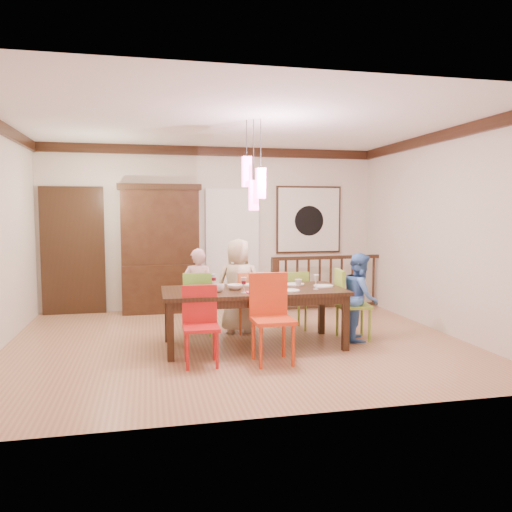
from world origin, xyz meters
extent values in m
plane|color=#9C6A4B|center=(0.00, 0.00, 0.00)|extent=(6.00, 6.00, 0.00)
plane|color=white|center=(0.00, 0.00, 2.90)|extent=(6.00, 6.00, 0.00)
plane|color=beige|center=(0.00, 2.50, 1.45)|extent=(6.00, 0.00, 6.00)
plane|color=beige|center=(3.00, 0.00, 1.45)|extent=(0.00, 5.00, 5.00)
cube|color=black|center=(-2.40, 2.45, 1.05)|extent=(1.04, 0.07, 2.24)
cube|color=silver|center=(0.35, 2.46, 1.05)|extent=(0.97, 0.05, 2.22)
cube|color=black|center=(1.80, 2.47, 1.60)|extent=(1.25, 0.04, 1.25)
cube|color=silver|center=(1.80, 2.44, 1.60)|extent=(1.18, 0.02, 1.18)
cylinder|color=black|center=(1.80, 2.43, 1.58)|extent=(0.56, 0.01, 0.56)
cube|color=#F6499C|center=(0.09, -0.20, 2.25)|extent=(0.11, 0.11, 0.38)
cylinder|color=black|center=(0.09, -0.20, 2.67)|extent=(0.01, 0.01, 0.46)
cube|color=#F6499C|center=(0.25, -0.30, 2.10)|extent=(0.11, 0.11, 0.38)
cylinder|color=black|center=(0.25, -0.30, 2.59)|extent=(0.01, 0.01, 0.61)
cube|color=#F6499C|center=(0.17, -0.25, 1.95)|extent=(0.11, 0.11, 0.38)
cylinder|color=black|center=(0.17, -0.25, 2.52)|extent=(0.01, 0.01, 0.76)
cube|color=black|center=(0.17, -0.25, 0.72)|extent=(2.33, 1.07, 0.05)
cube|color=black|center=(-0.91, 0.20, 0.35)|extent=(0.08, 0.08, 0.70)
cube|color=black|center=(1.26, 0.20, 0.35)|extent=(0.08, 0.08, 0.70)
cube|color=black|center=(-0.91, -0.70, 0.35)|extent=(0.08, 0.08, 0.70)
cube|color=black|center=(1.26, -0.70, 0.35)|extent=(0.08, 0.08, 0.70)
cube|color=black|center=(0.17, 0.22, 0.65)|extent=(2.13, 0.05, 0.10)
cube|color=black|center=(0.17, -0.72, 0.65)|extent=(2.13, 0.05, 0.10)
cube|color=#71B636|center=(-0.46, 0.54, 0.44)|extent=(0.48, 0.48, 0.04)
cube|color=#71B636|center=(-0.46, 0.54, 0.68)|extent=(0.41, 0.12, 0.45)
cylinder|color=#71B636|center=(-0.62, 0.38, 0.21)|extent=(0.03, 0.03, 0.43)
cylinder|color=#71B636|center=(-0.29, 0.38, 0.21)|extent=(0.03, 0.03, 0.43)
cylinder|color=#71B636|center=(-0.62, 0.70, 0.21)|extent=(0.03, 0.03, 0.43)
cylinder|color=#71B636|center=(-0.29, 0.70, 0.21)|extent=(0.03, 0.03, 0.43)
cube|color=#BF5A2B|center=(0.24, 0.52, 0.43)|extent=(0.45, 0.45, 0.04)
cube|color=#BF5A2B|center=(0.24, 0.52, 0.67)|extent=(0.40, 0.09, 0.44)
cylinder|color=#BF5A2B|center=(0.08, 0.36, 0.21)|extent=(0.03, 0.03, 0.42)
cylinder|color=#BF5A2B|center=(0.40, 0.36, 0.21)|extent=(0.03, 0.03, 0.42)
cylinder|color=#BF5A2B|center=(0.08, 0.68, 0.21)|extent=(0.03, 0.03, 0.42)
cylinder|color=#BF5A2B|center=(0.40, 0.68, 0.21)|extent=(0.03, 0.03, 0.42)
cube|color=olive|center=(0.92, 0.55, 0.42)|extent=(0.40, 0.40, 0.04)
cube|color=olive|center=(0.92, 0.55, 0.66)|extent=(0.40, 0.04, 0.43)
cylinder|color=olive|center=(0.76, 0.39, 0.21)|extent=(0.03, 0.03, 0.41)
cylinder|color=olive|center=(1.08, 0.39, 0.21)|extent=(0.03, 0.03, 0.41)
cylinder|color=olive|center=(0.76, 0.71, 0.21)|extent=(0.03, 0.03, 0.41)
cylinder|color=olive|center=(1.08, 0.71, 0.21)|extent=(0.03, 0.03, 0.41)
cube|color=red|center=(-0.58, -0.92, 0.43)|extent=(0.41, 0.41, 0.04)
cube|color=red|center=(-0.58, -0.92, 0.67)|extent=(0.41, 0.05, 0.44)
cylinder|color=red|center=(-0.75, -1.09, 0.21)|extent=(0.03, 0.03, 0.42)
cylinder|color=red|center=(-0.42, -1.09, 0.21)|extent=(0.03, 0.03, 0.42)
cylinder|color=red|center=(-0.75, -0.76, 0.21)|extent=(0.03, 0.03, 0.42)
cylinder|color=red|center=(-0.42, -0.76, 0.21)|extent=(0.03, 0.03, 0.42)
cube|color=red|center=(0.23, -1.00, 0.50)|extent=(0.47, 0.47, 0.04)
cube|color=red|center=(0.23, -1.00, 0.77)|extent=(0.46, 0.05, 0.51)
cylinder|color=red|center=(0.05, -1.19, 0.24)|extent=(0.04, 0.04, 0.49)
cylinder|color=red|center=(0.42, -1.19, 0.24)|extent=(0.04, 0.04, 0.49)
cylinder|color=red|center=(0.05, -0.82, 0.24)|extent=(0.04, 0.04, 0.49)
cylinder|color=red|center=(0.42, -0.82, 0.24)|extent=(0.04, 0.04, 0.49)
cube|color=#82AA31|center=(1.58, -0.19, 0.47)|extent=(0.49, 0.49, 0.04)
cube|color=#82AA31|center=(1.58, -0.19, 0.73)|extent=(0.10, 0.44, 0.48)
cylinder|color=#82AA31|center=(1.40, -0.36, 0.23)|extent=(0.04, 0.04, 0.46)
cylinder|color=#82AA31|center=(1.75, -0.36, 0.23)|extent=(0.04, 0.04, 0.46)
cylinder|color=#82AA31|center=(1.40, -0.01, 0.23)|extent=(0.04, 0.04, 0.46)
cylinder|color=#82AA31|center=(1.75, -0.01, 0.23)|extent=(0.04, 0.04, 0.46)
cube|color=black|center=(-0.94, 2.28, 0.42)|extent=(1.31, 0.44, 0.84)
cube|color=black|center=(-0.94, 2.30, 1.50)|extent=(1.31, 0.40, 1.31)
cube|color=black|center=(-0.94, 2.49, 1.50)|extent=(1.12, 0.02, 1.12)
cube|color=black|center=(-0.94, 2.30, 2.17)|extent=(1.40, 0.44, 0.10)
cube|color=black|center=(1.00, 1.95, 0.46)|extent=(0.13, 0.13, 0.92)
cube|color=black|center=(3.11, 1.95, 0.46)|extent=(0.13, 0.13, 0.92)
cube|color=black|center=(2.06, 1.95, 0.93)|extent=(2.23, 0.21, 0.06)
cube|color=black|center=(2.06, 1.95, 0.05)|extent=(2.11, 0.18, 0.05)
imported|color=beige|center=(-0.46, 0.64, 0.61)|extent=(0.49, 0.36, 1.23)
imported|color=beige|center=(0.12, 0.56, 0.68)|extent=(0.71, 0.51, 1.36)
imported|color=#4577C3|center=(1.65, -0.25, 0.60)|extent=(0.61, 0.69, 1.19)
imported|color=yellow|center=(0.40, -0.32, 0.79)|extent=(0.33, 0.33, 0.08)
imported|color=white|center=(-0.07, -0.24, 0.78)|extent=(0.22, 0.22, 0.06)
imported|color=silver|center=(-0.30, -0.38, 0.80)|extent=(0.15, 0.15, 0.10)
imported|color=silver|center=(0.81, -0.11, 0.80)|extent=(0.13, 0.13, 0.09)
cylinder|color=white|center=(-0.54, 0.06, 0.76)|extent=(0.26, 0.26, 0.01)
cylinder|color=white|center=(0.22, 0.09, 0.76)|extent=(0.26, 0.26, 0.01)
cylinder|color=white|center=(0.80, 0.01, 0.76)|extent=(0.26, 0.26, 0.01)
cylinder|color=white|center=(-0.57, -0.59, 0.76)|extent=(0.26, 0.26, 0.01)
cylinder|color=white|center=(0.57, -0.51, 0.76)|extent=(0.26, 0.26, 0.01)
cylinder|color=white|center=(1.13, -0.23, 0.76)|extent=(0.26, 0.26, 0.01)
cube|color=#D83359|center=(0.11, -0.56, 0.76)|extent=(0.18, 0.14, 0.01)
camera|label=1|loc=(-1.15, -6.48, 1.73)|focal=35.00mm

